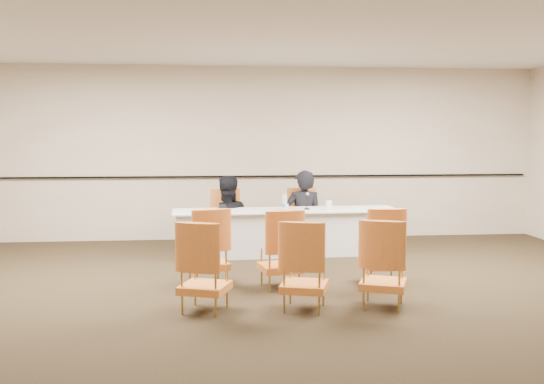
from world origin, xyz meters
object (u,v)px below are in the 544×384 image
at_px(microphone, 307,201).
at_px(aud_chair_back_right, 383,263).
at_px(panelist_second_chair, 226,220).
at_px(panelist_main_chair, 304,218).
at_px(aud_chair_back_left, 205,266).
at_px(water_bottle, 285,202).
at_px(panel_table, 286,232).
at_px(drinking_glass, 287,207).
at_px(aud_chair_front_right, 382,245).
at_px(panelist_main, 304,223).
at_px(coffee_cup, 329,205).
at_px(aud_chair_front_left, 207,246).
at_px(panelist_second, 226,227).
at_px(aud_chair_back_mid, 304,265).
at_px(aud_chair_front_mid, 280,248).

relative_size(microphone, aud_chair_back_right, 0.27).
bearing_deg(panelist_second_chair, panelist_main_chair, 0.00).
height_order(aud_chair_back_left, aud_chair_back_right, same).
bearing_deg(water_bottle, panel_table, 58.07).
distance_m(drinking_glass, aud_chair_front_right, 2.10).
height_order(panelist_main, aud_chair_back_right, panelist_main).
relative_size(panelist_main, coffee_cup, 12.07).
bearing_deg(water_bottle, coffee_cup, -3.14).
bearing_deg(aud_chair_front_left, panel_table, 41.58).
height_order(panelist_second, water_bottle, panelist_second).
height_order(microphone, aud_chair_back_mid, aud_chair_back_mid).
bearing_deg(panelist_second, aud_chair_back_mid, 89.63).
height_order(panelist_main_chair, coffee_cup, panelist_main_chair).
bearing_deg(panel_table, aud_chair_front_left, -125.23).
xyz_separation_m(microphone, aud_chair_front_right, (0.62, -1.93, -0.34)).
distance_m(microphone, aud_chair_back_right, 2.96).
bearing_deg(aud_chair_back_mid, aud_chair_back_right, 17.87).
relative_size(panelist_main, aud_chair_front_mid, 1.80).
bearing_deg(drinking_glass, panelist_second_chair, 146.48).
bearing_deg(panelist_second_chair, drinking_glass, -35.57).
bearing_deg(drinking_glass, aud_chair_back_left, -113.10).
bearing_deg(panelist_second_chair, water_bottle, -34.02).
height_order(aud_chair_back_left, aud_chair_back_mid, same).
bearing_deg(water_bottle, panelist_second, 148.04).
bearing_deg(aud_chair_back_left, drinking_glass, 86.78).
bearing_deg(aud_chair_back_right, aud_chair_front_right, 96.78).
bearing_deg(water_bottle, drinking_glass, -63.97).
bearing_deg(panelist_main_chair, microphone, -95.72).
bearing_deg(panelist_main, panelist_main_chair, -0.00).
distance_m(water_bottle, aud_chair_front_left, 2.13).
relative_size(aud_chair_front_left, aud_chair_back_right, 1.00).
bearing_deg(panelist_second_chair, panel_table, -30.59).
bearing_deg(panelist_main, aud_chair_front_left, 58.69).
bearing_deg(water_bottle, aud_chair_front_right, -63.05).
distance_m(aud_chair_front_right, aud_chair_back_left, 2.34).
xyz_separation_m(panel_table, aud_chair_back_mid, (-0.17, -2.95, 0.13)).
relative_size(panel_table, aud_chair_back_mid, 3.61).
distance_m(panelist_second_chair, microphone, 1.37).
relative_size(panelist_main, aud_chair_front_left, 1.80).
height_order(water_bottle, drinking_glass, water_bottle).
relative_size(panelist_main, panelist_main_chair, 1.80).
distance_m(panel_table, panelist_second, 1.03).
relative_size(panelist_second, aud_chair_back_mid, 1.72).
xyz_separation_m(drinking_glass, aud_chair_back_mid, (-0.16, -2.85, -0.26)).
height_order(drinking_glass, aud_chair_back_right, aud_chair_back_right).
xyz_separation_m(panelist_second, aud_chair_front_mid, (0.58, -2.52, 0.11)).
bearing_deg(aud_chair_back_left, coffee_cup, 76.70).
bearing_deg(panelist_main_chair, coffee_cup, -67.29).
bearing_deg(aud_chair_front_mid, panelist_main_chair, 65.13).
height_order(drinking_glass, coffee_cup, coffee_cup).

